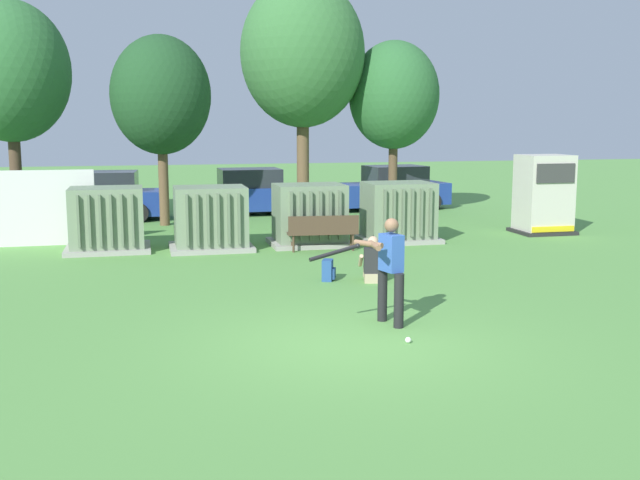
{
  "coord_description": "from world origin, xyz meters",
  "views": [
    {
      "loc": [
        -2.98,
        -10.57,
        3.27
      ],
      "look_at": [
        0.36,
        3.5,
        1.0
      ],
      "focal_mm": 42.61,
      "sensor_mm": 36.0,
      "label": 1
    }
  ],
  "objects_px": {
    "transformer_east": "(398,213)",
    "parked_car_leftmost": "(102,197)",
    "transformer_mid_west": "(211,219)",
    "transformer_mid_east": "(309,216)",
    "parked_car_left_of_center": "(247,193)",
    "generator_enclosure": "(544,195)",
    "backpack": "(328,270)",
    "transformer_west": "(107,220)",
    "sports_ball": "(408,340)",
    "park_bench": "(323,230)",
    "parked_car_right_of_center": "(392,189)",
    "seated_spectator": "(372,263)",
    "batter": "(388,266)"
  },
  "relations": [
    {
      "from": "transformer_mid_west",
      "to": "batter",
      "type": "relative_size",
      "value": 1.21
    },
    {
      "from": "parked_car_leftmost",
      "to": "generator_enclosure",
      "type": "bearing_deg",
      "value": -25.63
    },
    {
      "from": "transformer_mid_west",
      "to": "batter",
      "type": "xyz_separation_m",
      "value": [
        2.11,
        -8.03,
        0.19
      ]
    },
    {
      "from": "transformer_east",
      "to": "parked_car_leftmost",
      "type": "distance_m",
      "value": 10.47
    },
    {
      "from": "transformer_west",
      "to": "parked_car_leftmost",
      "type": "bearing_deg",
      "value": 93.74
    },
    {
      "from": "transformer_west",
      "to": "park_bench",
      "type": "height_order",
      "value": "transformer_west"
    },
    {
      "from": "transformer_east",
      "to": "parked_car_left_of_center",
      "type": "height_order",
      "value": "same"
    },
    {
      "from": "parked_car_leftmost",
      "to": "backpack",
      "type": "bearing_deg",
      "value": -66.05
    },
    {
      "from": "generator_enclosure",
      "to": "parked_car_right_of_center",
      "type": "distance_m",
      "value": 7.33
    },
    {
      "from": "parked_car_right_of_center",
      "to": "transformer_east",
      "type": "bearing_deg",
      "value": -107.49
    },
    {
      "from": "parked_car_leftmost",
      "to": "transformer_east",
      "type": "bearing_deg",
      "value": -39.07
    },
    {
      "from": "backpack",
      "to": "transformer_west",
      "type": "bearing_deg",
      "value": 133.43
    },
    {
      "from": "transformer_mid_east",
      "to": "sports_ball",
      "type": "height_order",
      "value": "transformer_mid_east"
    },
    {
      "from": "transformer_mid_west",
      "to": "parked_car_left_of_center",
      "type": "relative_size",
      "value": 0.49
    },
    {
      "from": "transformer_mid_west",
      "to": "generator_enclosure",
      "type": "distance_m",
      "value": 9.82
    },
    {
      "from": "sports_ball",
      "to": "backpack",
      "type": "relative_size",
      "value": 0.2
    },
    {
      "from": "parked_car_left_of_center",
      "to": "parked_car_right_of_center",
      "type": "bearing_deg",
      "value": 4.56
    },
    {
      "from": "transformer_east",
      "to": "generator_enclosure",
      "type": "height_order",
      "value": "generator_enclosure"
    },
    {
      "from": "transformer_east",
      "to": "sports_ball",
      "type": "xyz_separation_m",
      "value": [
        -3.06,
        -9.27,
        -0.74
      ]
    },
    {
      "from": "transformer_mid_east",
      "to": "backpack",
      "type": "relative_size",
      "value": 4.77
    },
    {
      "from": "backpack",
      "to": "parked_car_left_of_center",
      "type": "relative_size",
      "value": 0.1
    },
    {
      "from": "parked_car_right_of_center",
      "to": "batter",
      "type": "bearing_deg",
      "value": -108.96
    },
    {
      "from": "parked_car_right_of_center",
      "to": "sports_ball",
      "type": "bearing_deg",
      "value": -107.91
    },
    {
      "from": "transformer_mid_east",
      "to": "backpack",
      "type": "xyz_separation_m",
      "value": [
        -0.63,
        -4.59,
        -0.57
      ]
    },
    {
      "from": "transformer_east",
      "to": "park_bench",
      "type": "relative_size",
      "value": 1.15
    },
    {
      "from": "transformer_mid_west",
      "to": "transformer_east",
      "type": "xyz_separation_m",
      "value": [
        5.14,
        0.18,
        0.0
      ]
    },
    {
      "from": "parked_car_left_of_center",
      "to": "generator_enclosure",
      "type": "bearing_deg",
      "value": -39.6
    },
    {
      "from": "batter",
      "to": "seated_spectator",
      "type": "bearing_deg",
      "value": 76.92
    },
    {
      "from": "generator_enclosure",
      "to": "parked_car_right_of_center",
      "type": "height_order",
      "value": "generator_enclosure"
    },
    {
      "from": "transformer_east",
      "to": "seated_spectator",
      "type": "distance_m",
      "value": 5.45
    },
    {
      "from": "generator_enclosure",
      "to": "parked_car_left_of_center",
      "type": "height_order",
      "value": "generator_enclosure"
    },
    {
      "from": "transformer_west",
      "to": "transformer_mid_east",
      "type": "relative_size",
      "value": 1.0
    },
    {
      "from": "generator_enclosure",
      "to": "backpack",
      "type": "relative_size",
      "value": 5.23
    },
    {
      "from": "park_bench",
      "to": "parked_car_right_of_center",
      "type": "distance_m",
      "value": 9.74
    },
    {
      "from": "transformer_west",
      "to": "generator_enclosure",
      "type": "xyz_separation_m",
      "value": [
        12.37,
        0.28,
        0.35
      ]
    },
    {
      "from": "backpack",
      "to": "parked_car_right_of_center",
      "type": "xyz_separation_m",
      "value": [
        5.47,
        12.06,
        0.54
      ]
    },
    {
      "from": "sports_ball",
      "to": "parked_car_leftmost",
      "type": "xyz_separation_m",
      "value": [
        -5.07,
        15.87,
        0.71
      ]
    },
    {
      "from": "sports_ball",
      "to": "parked_car_leftmost",
      "type": "distance_m",
      "value": 16.68
    },
    {
      "from": "transformer_west",
      "to": "transformer_mid_west",
      "type": "relative_size",
      "value": 1.0
    },
    {
      "from": "generator_enclosure",
      "to": "park_bench",
      "type": "bearing_deg",
      "value": -167.42
    },
    {
      "from": "transformer_west",
      "to": "transformer_east",
      "type": "height_order",
      "value": "same"
    },
    {
      "from": "transformer_mid_west",
      "to": "sports_ball",
      "type": "xyz_separation_m",
      "value": [
        2.08,
        -9.09,
        -0.74
      ]
    },
    {
      "from": "transformer_west",
      "to": "parked_car_right_of_center",
      "type": "xyz_separation_m",
      "value": [
        10.05,
        7.23,
        -0.04
      ]
    },
    {
      "from": "transformer_mid_west",
      "to": "transformer_mid_east",
      "type": "bearing_deg",
      "value": 2.6
    },
    {
      "from": "transformer_mid_east",
      "to": "parked_car_leftmost",
      "type": "height_order",
      "value": "same"
    },
    {
      "from": "park_bench",
      "to": "parked_car_left_of_center",
      "type": "bearing_deg",
      "value": 95.83
    },
    {
      "from": "transformer_mid_east",
      "to": "transformer_east",
      "type": "bearing_deg",
      "value": 1.4
    },
    {
      "from": "transformer_mid_west",
      "to": "transformer_mid_east",
      "type": "height_order",
      "value": "same"
    },
    {
      "from": "transformer_mid_east",
      "to": "parked_car_right_of_center",
      "type": "bearing_deg",
      "value": 57.05
    },
    {
      "from": "transformer_mid_west",
      "to": "seated_spectator",
      "type": "distance_m",
      "value": 5.57
    }
  ]
}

